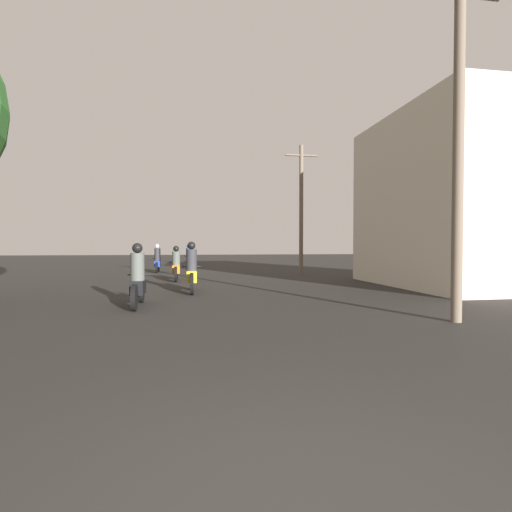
% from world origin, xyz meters
% --- Properties ---
extents(motorcycle_black, '(0.60, 1.95, 1.51)m').
position_xyz_m(motorcycle_black, '(-1.74, 7.97, 0.61)').
color(motorcycle_black, black).
rests_on(motorcycle_black, ground_plane).
extents(motorcycle_yellow, '(0.60, 1.99, 1.57)m').
position_xyz_m(motorcycle_yellow, '(-0.47, 10.64, 0.62)').
color(motorcycle_yellow, black).
rests_on(motorcycle_yellow, ground_plane).
extents(motorcycle_orange, '(0.60, 2.10, 1.43)m').
position_xyz_m(motorcycle_orange, '(-1.06, 14.96, 0.58)').
color(motorcycle_orange, black).
rests_on(motorcycle_orange, ground_plane).
extents(motorcycle_blue, '(0.60, 1.99, 1.53)m').
position_xyz_m(motorcycle_blue, '(-2.22, 20.43, 0.62)').
color(motorcycle_blue, black).
rests_on(motorcycle_blue, ground_plane).
extents(motorcycle_white, '(0.60, 1.99, 1.53)m').
position_xyz_m(motorcycle_white, '(-0.55, 23.71, 0.62)').
color(motorcycle_white, black).
rests_on(motorcycle_white, ground_plane).
extents(building_right_near, '(5.23, 6.87, 6.07)m').
position_xyz_m(building_right_near, '(9.09, 11.09, 3.04)').
color(building_right_near, beige).
rests_on(building_right_near, ground_plane).
extents(utility_pole_near, '(1.60, 0.20, 6.61)m').
position_xyz_m(utility_pole_near, '(4.44, 5.00, 3.46)').
color(utility_pole_near, '#6B5B4C').
rests_on(utility_pole_near, ground_plane).
extents(utility_pole_far, '(1.60, 0.20, 6.41)m').
position_xyz_m(utility_pole_far, '(4.98, 17.43, 3.36)').
color(utility_pole_far, '#6B5B4C').
rests_on(utility_pole_far, ground_plane).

